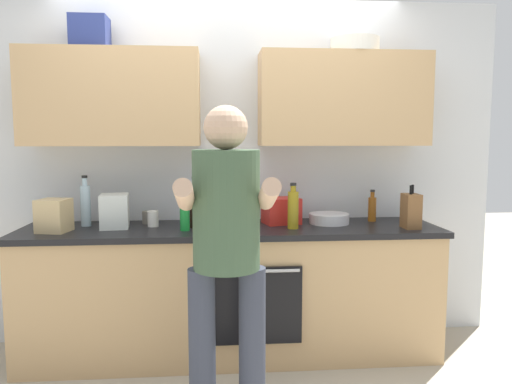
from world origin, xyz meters
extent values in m
plane|color=#B2A893|center=(0.00, 0.00, 0.00)|extent=(12.00, 12.00, 0.00)
cube|color=silver|center=(0.00, 0.36, 1.25)|extent=(4.00, 0.06, 2.50)
cube|color=tan|center=(-0.80, 0.17, 1.77)|extent=(1.19, 0.32, 0.65)
cube|color=tan|center=(0.80, 0.17, 1.77)|extent=(1.19, 0.32, 0.65)
cylinder|color=silver|center=(0.88, 0.17, 2.15)|extent=(0.34, 0.34, 0.10)
cube|color=navy|center=(-0.93, 0.17, 2.21)|extent=(0.24, 0.20, 0.21)
cube|color=tan|center=(0.00, 0.00, 0.43)|extent=(2.80, 0.60, 0.86)
cube|color=black|center=(0.00, 0.00, 0.88)|extent=(2.84, 0.64, 0.04)
cube|color=black|center=(0.16, -0.31, 0.45)|extent=(0.56, 0.02, 0.50)
cylinder|color=silver|center=(0.16, -0.33, 0.68)|extent=(0.52, 0.02, 0.02)
cylinder|color=#383D4C|center=(-0.18, -0.85, 0.42)|extent=(0.14, 0.14, 0.84)
cylinder|color=#383D4C|center=(0.08, -0.85, 0.42)|extent=(0.14, 0.14, 0.84)
cylinder|color=#3F593F|center=(-0.05, -0.85, 1.14)|extent=(0.34, 0.34, 0.60)
sphere|color=#D8AD8C|center=(-0.05, -0.85, 1.56)|extent=(0.22, 0.22, 0.22)
cylinder|color=#D8AD8C|center=(-0.25, -0.97, 1.24)|extent=(0.09, 0.31, 0.19)
cylinder|color=#D8AD8C|center=(0.15, -0.97, 1.24)|extent=(0.09, 0.31, 0.19)
cylinder|color=#471419|center=(-0.01, -0.06, 0.99)|extent=(0.07, 0.07, 0.18)
cylinder|color=#471419|center=(-0.01, -0.06, 1.11)|extent=(0.03, 0.03, 0.05)
cylinder|color=black|center=(-0.01, -0.06, 1.14)|extent=(0.03, 0.03, 0.02)
cylinder|color=#8C4C14|center=(1.03, 0.15, 0.99)|extent=(0.06, 0.06, 0.17)
cylinder|color=#8C4C14|center=(1.03, 0.15, 1.09)|extent=(0.03, 0.03, 0.04)
cylinder|color=black|center=(1.03, 0.15, 1.12)|extent=(0.03, 0.03, 0.01)
cylinder|color=#198C33|center=(-0.31, -0.10, 1.04)|extent=(0.06, 0.06, 0.27)
cylinder|color=#198C33|center=(-0.31, -0.10, 1.19)|extent=(0.02, 0.02, 0.04)
cylinder|color=black|center=(-0.31, -0.10, 1.21)|extent=(0.03, 0.03, 0.01)
cylinder|color=silver|center=(-1.00, 0.13, 1.04)|extent=(0.07, 0.07, 0.28)
cylinder|color=silver|center=(-1.00, 0.13, 1.21)|extent=(0.03, 0.03, 0.05)
cylinder|color=black|center=(-1.00, 0.13, 1.24)|extent=(0.04, 0.04, 0.02)
cylinder|color=orange|center=(0.07, 0.04, 1.01)|extent=(0.07, 0.07, 0.21)
cylinder|color=orange|center=(0.07, 0.04, 1.15)|extent=(0.03, 0.03, 0.06)
cylinder|color=black|center=(0.07, 0.04, 1.19)|extent=(0.04, 0.04, 0.02)
cylinder|color=olive|center=(0.41, -0.09, 1.02)|extent=(0.07, 0.07, 0.25)
cylinder|color=olive|center=(0.41, -0.09, 1.17)|extent=(0.04, 0.04, 0.04)
cylinder|color=black|center=(0.41, -0.09, 1.20)|extent=(0.04, 0.04, 0.02)
cylinder|color=black|center=(-0.25, 0.00, 1.03)|extent=(0.07, 0.07, 0.26)
cylinder|color=black|center=(-0.25, 0.00, 1.20)|extent=(0.03, 0.03, 0.07)
cylinder|color=black|center=(-0.25, 0.00, 1.24)|extent=(0.04, 0.04, 0.02)
cylinder|color=white|center=(-0.53, 0.07, 0.95)|extent=(0.07, 0.07, 0.11)
cylinder|color=slate|center=(-0.59, 0.18, 0.94)|extent=(0.07, 0.07, 0.09)
cylinder|color=#33598C|center=(-0.29, 0.13, 0.95)|extent=(0.08, 0.08, 0.11)
cylinder|color=silver|center=(0.70, 0.08, 0.94)|extent=(0.28, 0.28, 0.07)
cube|color=brown|center=(1.20, -0.14, 1.02)|extent=(0.10, 0.14, 0.23)
cylinder|color=black|center=(1.19, -0.16, 1.16)|extent=(0.02, 0.02, 0.06)
cylinder|color=black|center=(1.22, -0.12, 1.16)|extent=(0.02, 0.02, 0.06)
cube|color=red|center=(0.36, 0.11, 0.99)|extent=(0.28, 0.24, 0.18)
cube|color=tan|center=(-1.15, -0.07, 1.01)|extent=(0.22, 0.21, 0.21)
cube|color=silver|center=(-0.78, 0.04, 1.01)|extent=(0.21, 0.23, 0.23)
camera|label=1|loc=(-0.11, -3.29, 1.51)|focal=34.42mm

